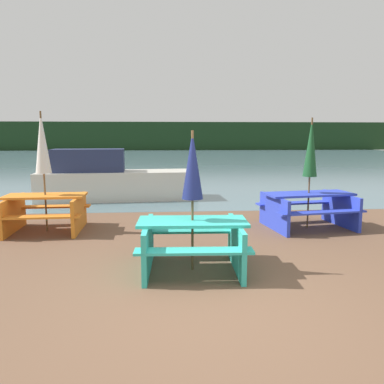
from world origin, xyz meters
TOP-DOWN VIEW (x-y plane):
  - ground_plane at (0.00, 0.00)m, footprint 60.00×60.00m
  - water at (0.00, 30.67)m, footprint 60.00×50.00m
  - far_treeline at (0.00, 50.67)m, footprint 80.00×1.60m
  - picnic_table_teal at (-0.20, 1.34)m, footprint 1.64×1.43m
  - picnic_table_blue at (2.49, 3.77)m, footprint 2.06×1.65m
  - picnic_table_orange at (-3.10, 3.84)m, footprint 1.67×1.44m
  - umbrella_white at (-3.10, 3.84)m, footprint 0.32×0.32m
  - umbrella_navy at (-0.20, 1.34)m, footprint 0.31×0.31m
  - umbrella_darkgreen at (2.49, 3.77)m, footprint 0.30×0.30m
  - boat at (-2.27, 7.80)m, footprint 4.97×1.71m

SIDE VIEW (x-z plane):
  - water at x=0.00m, z-range 0.00..0.00m
  - ground_plane at x=0.00m, z-range 0.00..0.00m
  - picnic_table_teal at x=-0.20m, z-range 0.08..0.83m
  - picnic_table_orange at x=-3.10m, z-range 0.07..0.85m
  - picnic_table_blue at x=2.49m, z-range 0.09..0.85m
  - boat at x=-2.27m, z-range -0.19..1.39m
  - umbrella_navy at x=-0.20m, z-range 0.52..2.58m
  - umbrella_darkgreen at x=2.49m, z-range 0.55..2.91m
  - umbrella_white at x=-3.10m, z-range 0.60..3.08m
  - far_treeline at x=0.00m, z-range 0.00..4.00m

